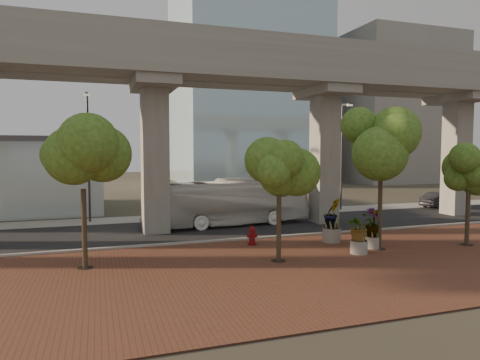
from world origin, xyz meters
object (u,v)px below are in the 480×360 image
object	(u,v)px
parked_car	(440,200)
planter_front	(359,229)
transit_bus	(227,203)
fire_hydrant	(252,236)

from	to	relation	value
parked_car	planter_front	size ratio (longest dim) A/B	2.04
parked_car	planter_front	xyz separation A→B (m)	(-17.22, -12.71, 0.62)
parked_car	planter_front	distance (m)	21.41
transit_bus	fire_hydrant	bearing A→B (deg)	171.59
fire_hydrant	planter_front	size ratio (longest dim) A/B	0.51
transit_bus	parked_car	xyz separation A→B (m)	(21.12, 2.76, -0.91)
parked_car	planter_front	world-z (taller)	planter_front
transit_bus	parked_car	distance (m)	21.32
transit_bus	planter_front	xyz separation A→B (m)	(3.90, -9.95, -0.29)
parked_car	planter_front	bearing A→B (deg)	114.01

